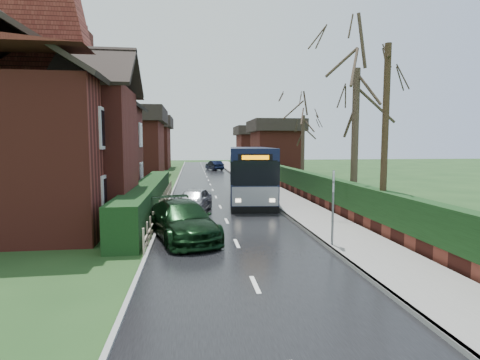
{
  "coord_description": "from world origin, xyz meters",
  "views": [
    {
      "loc": [
        -1.55,
        -15.13,
        3.6
      ],
      "look_at": [
        0.81,
        3.43,
        1.8
      ],
      "focal_mm": 28.0,
      "sensor_mm": 36.0,
      "label": 1
    }
  ],
  "objects": [
    {
      "name": "ground",
      "position": [
        0.0,
        0.0,
        0.0
      ],
      "size": [
        140.0,
        140.0,
        0.0
      ],
      "primitive_type": "plane",
      "color": "#2C4E21",
      "rests_on": "ground"
    },
    {
      "name": "road",
      "position": [
        0.0,
        10.0,
        0.01
      ],
      "size": [
        6.0,
        100.0,
        0.02
      ],
      "primitive_type": "cube",
      "color": "black",
      "rests_on": "ground"
    },
    {
      "name": "pavement",
      "position": [
        4.25,
        10.0,
        0.07
      ],
      "size": [
        2.5,
        100.0,
        0.14
      ],
      "primitive_type": "cube",
      "color": "slate",
      "rests_on": "ground"
    },
    {
      "name": "kerb_right",
      "position": [
        3.05,
        10.0,
        0.07
      ],
      "size": [
        0.12,
        100.0,
        0.14
      ],
      "primitive_type": "cube",
      "color": "gray",
      "rests_on": "ground"
    },
    {
      "name": "kerb_left",
      "position": [
        -3.05,
        10.0,
        0.05
      ],
      "size": [
        0.12,
        100.0,
        0.1
      ],
      "primitive_type": "cube",
      "color": "gray",
      "rests_on": "ground"
    },
    {
      "name": "front_hedge",
      "position": [
        -3.9,
        5.0,
        0.8
      ],
      "size": [
        1.2,
        16.0,
        1.6
      ],
      "primitive_type": "cube",
      "color": "black",
      "rests_on": "ground"
    },
    {
      "name": "picket_fence",
      "position": [
        -3.15,
        5.0,
        0.45
      ],
      "size": [
        0.1,
        16.0,
        0.9
      ],
      "primitive_type": null,
      "color": "tan",
      "rests_on": "ground"
    },
    {
      "name": "right_wall_hedge",
      "position": [
        5.8,
        10.0,
        1.02
      ],
      "size": [
        0.6,
        50.0,
        1.8
      ],
      "color": "maroon",
      "rests_on": "ground"
    },
    {
      "name": "brick_house",
      "position": [
        -8.73,
        4.78,
        4.38
      ],
      "size": [
        9.3,
        14.6,
        10.3
      ],
      "color": "maroon",
      "rests_on": "ground"
    },
    {
      "name": "bus",
      "position": [
        2.2,
        9.19,
        1.67
      ],
      "size": [
        3.64,
        11.3,
        3.37
      ],
      "rotation": [
        0.0,
        0.0,
        -0.1
      ],
      "color": "black",
      "rests_on": "ground"
    },
    {
      "name": "car_silver",
      "position": [
        -1.5,
        4.62,
        0.64
      ],
      "size": [
        2.33,
        3.98,
        1.27
      ],
      "primitive_type": "imported",
      "rotation": [
        0.0,
        0.0,
        -0.23
      ],
      "color": "silver",
      "rests_on": "ground"
    },
    {
      "name": "car_green",
      "position": [
        -1.95,
        -0.93,
        0.71
      ],
      "size": [
        3.25,
        5.24,
        1.42
      ],
      "primitive_type": "imported",
      "rotation": [
        0.0,
        0.0,
        0.28
      ],
      "color": "black",
      "rests_on": "ground"
    },
    {
      "name": "car_distant",
      "position": [
        1.46,
        36.54,
        0.66
      ],
      "size": [
        2.46,
        4.24,
        1.32
      ],
      "primitive_type": "imported",
      "rotation": [
        0.0,
        0.0,
        3.42
      ],
      "color": "black",
      "rests_on": "ground"
    },
    {
      "name": "bus_stop_sign",
      "position": [
        3.2,
        -3.0,
        1.79
      ],
      "size": [
        0.2,
        0.4,
        2.71
      ],
      "rotation": [
        0.0,
        0.0,
        -0.38
      ],
      "color": "slate",
      "rests_on": "ground"
    },
    {
      "name": "telegraph_pole",
      "position": [
        5.8,
        -1.51,
        3.73
      ],
      "size": [
        0.43,
        0.91,
        7.37
      ],
      "rotation": [
        0.0,
        0.0,
        -0.38
      ],
      "color": "#2F2215",
      "rests_on": "ground"
    },
    {
      "name": "tree_right_near",
      "position": [
        6.36,
        2.42,
        7.73
      ],
      "size": [
        4.79,
        4.79,
        10.34
      ],
      "color": "#382C21",
      "rests_on": "ground"
    },
    {
      "name": "tree_right_far",
      "position": [
        8.84,
        19.35,
        6.72
      ],
      "size": [
        4.66,
        4.66,
        9.0
      ],
      "color": "#35281F",
      "rests_on": "ground"
    },
    {
      "name": "tree_house_side",
      "position": [
        -10.18,
        18.0,
        7.22
      ],
      "size": [
        4.25,
        4.25,
        9.67
      ],
      "color": "#392C21",
      "rests_on": "ground"
    }
  ]
}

